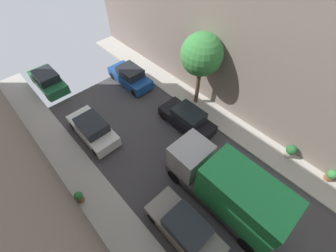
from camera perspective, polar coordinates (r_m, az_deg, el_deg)
The scene contains 12 objects.
ground at distance 13.49m, azimuth 20.61°, elevation -23.57°, with size 32.00×32.00×0.00m, color #423F42.
sidewalk_right at distance 16.13m, azimuth 30.23°, elevation -9.79°, with size 2.00×44.00×0.15m, color #B7B2A8.
parked_car_left_2 at distance 12.05m, azimuth 4.42°, elevation -24.94°, with size 1.78×4.20×1.57m.
parked_car_left_3 at distance 15.90m, azimuth -18.91°, elevation -0.75°, with size 1.78×4.20×1.57m.
parked_car_left_4 at distance 21.39m, azimuth -28.68°, elevation 10.28°, with size 1.78×4.20×1.57m.
parked_car_right_1 at distance 15.72m, azimuth 4.97°, elevation 1.87°, with size 1.78×4.20×1.57m.
parked_car_right_2 at distance 19.60m, azimuth -9.80°, elevation 12.58°, with size 1.78×4.20×1.57m.
delivery_truck at distance 11.95m, azimuth 15.27°, elevation -15.35°, with size 2.26×6.60×3.38m.
street_tree_1 at distance 15.42m, azimuth 8.73°, elevation 17.74°, with size 2.88×2.88×5.62m.
potted_plant_0 at distance 13.63m, azimuth -22.06°, elevation -16.64°, with size 0.47×0.47×0.78m.
potted_plant_2 at distance 16.41m, azimuth 36.64°, elevation -10.19°, with size 0.55×0.55×0.79m.
potted_plant_3 at distance 16.05m, azimuth 29.23°, elevation -5.66°, with size 0.64×0.64×0.95m.
Camera 1 is at (-5.50, 0.50, 12.31)m, focal length 23.52 mm.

